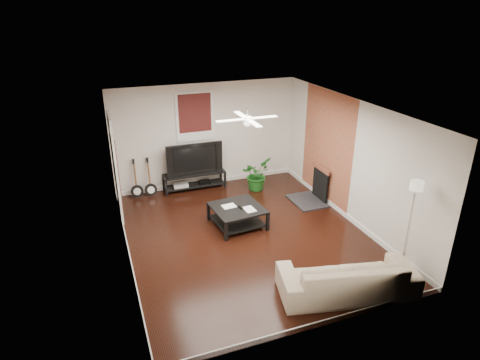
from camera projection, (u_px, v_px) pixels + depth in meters
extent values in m
cube|color=black|center=(246.00, 235.00, 8.97)|extent=(5.00, 6.00, 0.01)
cube|color=white|center=(247.00, 109.00, 7.87)|extent=(5.00, 6.00, 0.01)
cube|color=silver|center=(206.00, 136.00, 11.01)|extent=(5.00, 0.01, 2.80)
cube|color=silver|center=(323.00, 252.00, 5.83)|extent=(5.00, 0.01, 2.80)
cube|color=silver|center=(121.00, 194.00, 7.62)|extent=(0.01, 6.00, 2.80)
cube|color=silver|center=(351.00, 161.00, 9.22)|extent=(0.01, 6.00, 2.80)
cube|color=#AD5338|center=(327.00, 148.00, 10.07)|extent=(0.02, 2.20, 2.80)
cube|color=black|center=(314.00, 184.00, 10.35)|extent=(0.80, 1.10, 0.92)
cube|color=#3E1110|center=(195.00, 117.00, 10.67)|extent=(1.00, 0.06, 1.30)
cube|color=white|center=(116.00, 166.00, 9.33)|extent=(0.08, 1.00, 2.50)
cube|color=black|center=(195.00, 181.00, 11.14)|extent=(1.67, 0.45, 0.47)
imported|color=black|center=(193.00, 158.00, 10.89)|extent=(1.50, 0.20, 0.86)
cube|color=black|center=(237.00, 216.00, 9.31)|extent=(1.17, 1.17, 0.45)
imported|color=tan|center=(347.00, 276.00, 7.06)|extent=(2.47, 1.40, 0.68)
imported|color=#1B5F1C|center=(256.00, 174.00, 11.04)|extent=(1.03, 1.02, 0.86)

